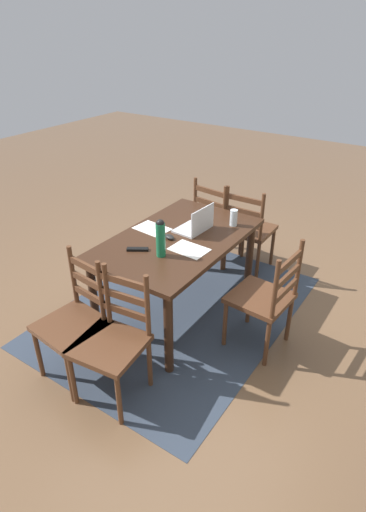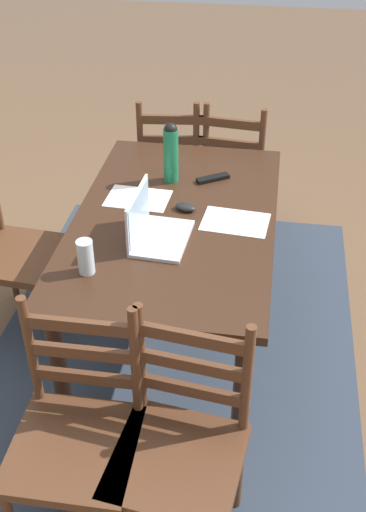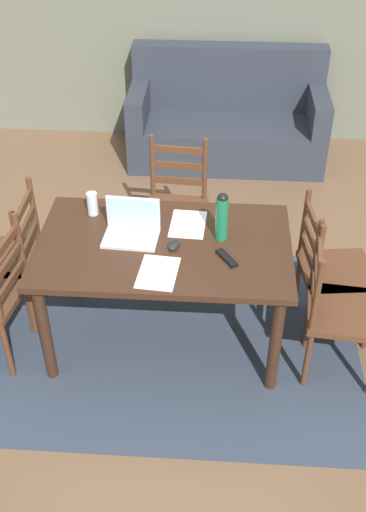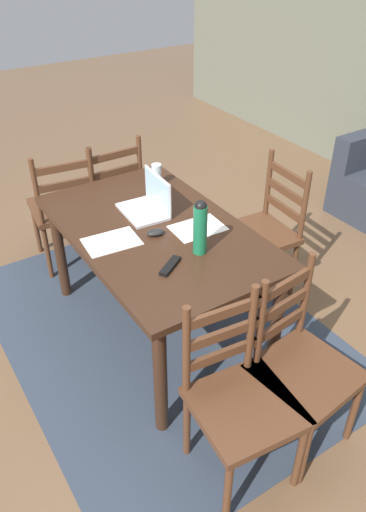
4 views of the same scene
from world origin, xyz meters
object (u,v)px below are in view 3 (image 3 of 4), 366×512
dining_table (164,257)px  couch (227,121)px  computer_mouse (174,245)px  tv_remote (227,258)px  drinking_glass (92,204)px  laptop (132,227)px  chair_far_head (175,209)px  chair_right_near (339,310)px  water_bottle (222,215)px  chair_right_far (331,271)px  chair_left_far (8,257)px

dining_table → couch: (0.36, 2.53, -0.31)m
computer_mouse → tv_remote: size_ratio=0.59×
couch → drinking_glass: 2.44m
laptop → chair_far_head: bearing=75.5°
chair_right_near → laptop: bearing=168.6°
water_bottle → drinking_glass: bearing=165.6°
chair_right_near → computer_mouse: bearing=171.8°
chair_right_near → chair_far_head: size_ratio=1.00×
chair_right_near → computer_mouse: 1.03m
chair_far_head → laptop: bearing=-104.5°
dining_table → chair_far_head: chair_far_head is taller
dining_table → computer_mouse: size_ratio=14.91×
dining_table → chair_right_far: chair_right_far is taller
chair_right_near → couch: couch is taller
computer_mouse → chair_left_far: bearing=-174.5°
chair_right_near → tv_remote: bearing=175.9°
chair_far_head → couch: couch is taller
chair_right_far → drinking_glass: (-1.50, 0.10, 0.37)m
chair_left_far → water_bottle: (1.37, -0.11, 0.46)m
chair_right_near → drinking_glass: chair_right_near is taller
laptop → tv_remote: size_ratio=1.96×
dining_table → laptop: size_ratio=4.48×
chair_right_far → computer_mouse: 1.04m
chair_far_head → chair_left_far: bearing=-148.1°
water_bottle → tv_remote: (0.04, -0.21, -0.15)m
chair_left_far → tv_remote: chair_left_far is taller
chair_left_far → computer_mouse: 1.16m
chair_right_far → chair_right_near: size_ratio=1.00×
chair_left_far → laptop: bearing=-7.7°
drinking_glass → dining_table: bearing=-31.0°
dining_table → drinking_glass: drinking_glass is taller
chair_far_head → drinking_glass: chair_far_head is taller
chair_left_far → chair_far_head: bearing=31.9°
chair_right_near → laptop: 1.30m
chair_far_head → water_bottle: water_bottle is taller
drinking_glass → tv_remote: size_ratio=0.87×
laptop → drinking_glass: size_ratio=2.26×
computer_mouse → chair_right_near: bearing=8.6°
chair_right_near → tv_remote: 0.74m
chair_right_far → computer_mouse: chair_right_far is taller
chair_left_far → chair_right_far: 2.07m
dining_table → computer_mouse: computer_mouse is taller
dining_table → drinking_glass: (-0.47, 0.28, 0.17)m
chair_left_far → chair_right_far: same height
couch → tv_remote: 2.69m
chair_far_head → chair_right_far: bearing=-32.2°
chair_right_near → couch: bearing=104.0°
chair_left_far → tv_remote: size_ratio=5.59×
water_bottle → chair_right_near: bearing=-19.9°
couch → water_bottle: (-0.03, -2.45, 0.57)m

